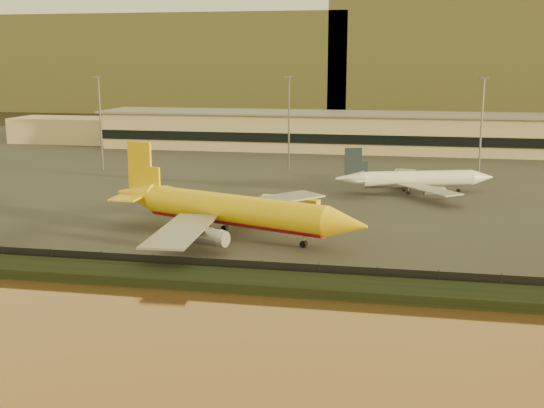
{
  "coord_description": "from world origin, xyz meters",
  "views": [
    {
      "loc": [
        20.79,
        -102.26,
        29.95
      ],
      "look_at": [
        -1.43,
        12.0,
        5.24
      ],
      "focal_mm": 45.0,
      "sensor_mm": 36.0,
      "label": 1
    }
  ],
  "objects": [
    {
      "name": "gse_vehicle_white",
      "position": [
        -6.62,
        36.99,
        1.0
      ],
      "size": [
        3.61,
        1.77,
        1.59
      ],
      "primitive_type": "cube",
      "rotation": [
        0.0,
        0.0,
        0.05
      ],
      "color": "white",
      "rests_on": "tarmac"
    },
    {
      "name": "white_narrowbody_jet",
      "position": [
        23.65,
        53.4,
        3.35
      ],
      "size": [
        36.01,
        34.29,
        10.55
      ],
      "rotation": [
        0.0,
        0.0,
        0.3
      ],
      "color": "white",
      "rests_on": "tarmac"
    },
    {
      "name": "embankment",
      "position": [
        0.0,
        -17.0,
        0.7
      ],
      "size": [
        320.0,
        7.0,
        1.4
      ],
      "primitive_type": "cube",
      "color": "black",
      "rests_on": "ground"
    },
    {
      "name": "distant_hills",
      "position": [
        -20.74,
        340.0,
        31.39
      ],
      "size": [
        470.0,
        160.0,
        70.0
      ],
      "color": "brown",
      "rests_on": "ground"
    },
    {
      "name": "ground",
      "position": [
        0.0,
        0.0,
        0.0
      ],
      "size": [
        900.0,
        900.0,
        0.0
      ],
      "primitive_type": "plane",
      "color": "black",
      "rests_on": "ground"
    },
    {
      "name": "tarmac",
      "position": [
        0.0,
        95.0,
        0.1
      ],
      "size": [
        320.0,
        220.0,
        0.2
      ],
      "primitive_type": "cube",
      "color": "#2D2D2D",
      "rests_on": "ground"
    },
    {
      "name": "apron_light_masts",
      "position": [
        15.0,
        75.0,
        15.7
      ],
      "size": [
        152.2,
        12.2,
        25.4
      ],
      "color": "slate",
      "rests_on": "tarmac"
    },
    {
      "name": "gse_vehicle_yellow",
      "position": [
        2.28,
        32.06,
        1.19
      ],
      "size": [
        4.81,
        3.32,
        1.98
      ],
      "primitive_type": "cube",
      "rotation": [
        0.0,
        0.0,
        -0.33
      ],
      "color": "yellow",
      "rests_on": "tarmac"
    },
    {
      "name": "perimeter_fence",
      "position": [
        0.0,
        -13.0,
        1.3
      ],
      "size": [
        300.0,
        0.05,
        2.2
      ],
      "primitive_type": "cube",
      "color": "black",
      "rests_on": "tarmac"
    },
    {
      "name": "terminal_building",
      "position": [
        -14.52,
        125.55,
        6.25
      ],
      "size": [
        202.0,
        25.0,
        12.6
      ],
      "color": "#C4B188",
      "rests_on": "tarmac"
    },
    {
      "name": "dhl_cargo_jet",
      "position": [
        -7.91,
        7.86,
        4.72
      ],
      "size": [
        49.21,
        46.78,
        15.13
      ],
      "rotation": [
        0.0,
        0.0,
        -0.34
      ],
      "color": "yellow",
      "rests_on": "tarmac"
    }
  ]
}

